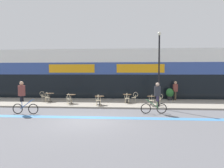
{
  "coord_description": "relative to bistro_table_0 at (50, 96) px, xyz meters",
  "views": [
    {
      "loc": [
        2.41,
        -11.6,
        2.69
      ],
      "look_at": [
        1.01,
        5.46,
        1.81
      ],
      "focal_mm": 35.0,
      "sensor_mm": 36.0,
      "label": 1
    }
  ],
  "objects": [
    {
      "name": "cafe_chair_4_near",
      "position": [
        8.77,
        -2.0,
        -0.03
      ],
      "size": [
        0.44,
        0.59,
        0.9
      ],
      "rotation": [
        0.0,
        0.0,
        1.47
      ],
      "color": "beige",
      "rests_on": "sidewalk_slab"
    },
    {
      "name": "lamp_post",
      "position": [
        9.27,
        -2.24,
        2.66
      ],
      "size": [
        0.26,
        0.26,
        5.6
      ],
      "color": "black",
      "rests_on": "sidewalk_slab"
    },
    {
      "name": "bistro_table_0",
      "position": [
        0.0,
        0.0,
        0.0
      ],
      "size": [
        0.76,
        0.76,
        0.76
      ],
      "color": "black",
      "rests_on": "sidewalk_slab"
    },
    {
      "name": "sidewalk_slab",
      "position": [
        4.68,
        0.02,
        -0.6
      ],
      "size": [
        40.0,
        5.5,
        0.12
      ],
      "primitive_type": "cube",
      "color": "gray",
      "rests_on": "ground"
    },
    {
      "name": "cafe_chair_0_near",
      "position": [
        -0.0,
        -0.63,
        -0.03
      ],
      "size": [
        0.41,
        0.58,
        0.9
      ],
      "rotation": [
        0.0,
        0.0,
        1.53
      ],
      "color": "beige",
      "rests_on": "sidewalk_slab"
    },
    {
      "name": "cafe_chair_3_near",
      "position": [
        6.86,
        -0.7,
        -0.03
      ],
      "size": [
        0.45,
        0.6,
        0.9
      ],
      "rotation": [
        0.0,
        0.0,
        1.43
      ],
      "color": "beige",
      "rests_on": "sidewalk_slab"
    },
    {
      "name": "pedestrian_near_end",
      "position": [
        11.35,
        1.95,
        0.51
      ],
      "size": [
        0.46,
        0.46,
        1.78
      ],
      "rotation": [
        0.0,
        0.0,
        3.13
      ],
      "color": "#4C3D2D",
      "rests_on": "sidewalk_slab"
    },
    {
      "name": "cyclist_0",
      "position": [
        0.15,
        -5.25,
        0.58
      ],
      "size": [
        1.73,
        0.48,
        2.13
      ],
      "rotation": [
        0.0,
        0.0,
        -0.0
      ],
      "color": "black",
      "rests_on": "ground"
    },
    {
      "name": "planter_pot",
      "position": [
        10.84,
        1.93,
        0.07
      ],
      "size": [
        0.7,
        0.7,
        1.11
      ],
      "color": "#232326",
      "rests_on": "sidewalk_slab"
    },
    {
      "name": "cafe_chair_4_side",
      "position": [
        9.41,
        -1.38,
        -0.03
      ],
      "size": [
        0.58,
        0.42,
        0.9
      ],
      "rotation": [
        0.0,
        0.0,
        3.2
      ],
      "color": "beige",
      "rests_on": "sidewalk_slab"
    },
    {
      "name": "cyclist_1",
      "position": [
        8.84,
        -4.37,
        0.51
      ],
      "size": [
        1.72,
        0.54,
        2.05
      ],
      "rotation": [
        0.0,
        0.0,
        3.24
      ],
      "color": "black",
      "rests_on": "ground"
    },
    {
      "name": "bistro_table_4",
      "position": [
        8.78,
        -1.38,
        -0.04
      ],
      "size": [
        0.63,
        0.63,
        0.71
      ],
      "color": "black",
      "rests_on": "sidewalk_slab"
    },
    {
      "name": "cafe_chair_2_near",
      "position": [
        4.67,
        -2.2,
        -0.03
      ],
      "size": [
        0.4,
        0.58,
        0.9
      ],
      "rotation": [
        0.0,
        0.0,
        1.56
      ],
      "color": "beige",
      "rests_on": "sidewalk_slab"
    },
    {
      "name": "bike_lane_stripe",
      "position": [
        4.68,
        -6.0,
        -0.66
      ],
      "size": [
        36.0,
        0.7,
        0.01
      ],
      "primitive_type": "cube",
      "color": "#3D7AB7",
      "rests_on": "ground"
    },
    {
      "name": "cafe_chair_0_side",
      "position": [
        -0.63,
        -0.01,
        -0.03
      ],
      "size": [
        0.59,
        0.43,
        0.9
      ],
      "rotation": [
        0.0,
        0.0,
        0.09
      ],
      "color": "beige",
      "rests_on": "sidewalk_slab"
    },
    {
      "name": "storefront_facade",
      "position": [
        4.68,
        4.73,
        1.86
      ],
      "size": [
        40.0,
        4.06,
        5.07
      ],
      "color": "silver",
      "rests_on": "ground"
    },
    {
      "name": "bistro_table_1",
      "position": [
        2.18,
        -0.94,
        -0.0
      ],
      "size": [
        0.77,
        0.77,
        0.75
      ],
      "color": "black",
      "rests_on": "sidewalk_slab"
    },
    {
      "name": "cafe_chair_3_side",
      "position": [
        7.5,
        -0.07,
        -0.03
      ],
      "size": [
        0.57,
        0.4,
        0.9
      ],
      "rotation": [
        0.0,
        0.0,
        3.14
      ],
      "color": "beige",
      "rests_on": "sidewalk_slab"
    },
    {
      "name": "bistro_table_2",
      "position": [
        4.67,
        -1.58,
        -0.03
      ],
      "size": [
        0.77,
        0.77,
        0.71
      ],
      "color": "black",
      "rests_on": "sidewalk_slab"
    },
    {
      "name": "ground_plane",
      "position": [
        4.68,
        -7.23,
        -0.66
      ],
      "size": [
        120.0,
        120.0,
        0.0
      ],
      "primitive_type": "plane",
      "color": "#5B5B60"
    },
    {
      "name": "cafe_chair_1_near",
      "position": [
        2.17,
        -1.57,
        -0.03
      ],
      "size": [
        0.44,
        0.59,
        0.9
      ],
      "rotation": [
        0.0,
        0.0,
        1.46
      ],
      "color": "beige",
      "rests_on": "sidewalk_slab"
    },
    {
      "name": "bistro_table_3",
      "position": [
        6.87,
        -0.07,
        -0.03
      ],
      "size": [
        0.75,
        0.75,
        0.72
      ],
      "color": "black",
      "rests_on": "sidewalk_slab"
    }
  ]
}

